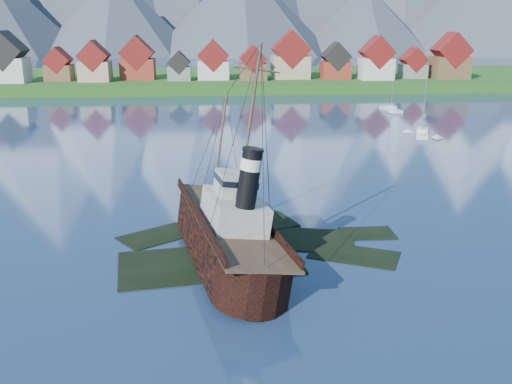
{
  "coord_description": "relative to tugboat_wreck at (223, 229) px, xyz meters",
  "views": [
    {
      "loc": [
        -2.3,
        -54.95,
        23.5
      ],
      "look_at": [
        2.27,
        6.0,
        5.0
      ],
      "focal_mm": 40.0,
      "sensor_mm": 36.0,
      "label": 1
    }
  ],
  "objects": [
    {
      "name": "shore_bank",
      "position": [
        1.56,
        169.88,
        -2.9
      ],
      "size": [
        600.0,
        80.0,
        3.2
      ],
      "primitive_type": "cube",
      "color": "#284E16",
      "rests_on": "ground"
    },
    {
      "name": "tugboat_wreck",
      "position": [
        0.0,
        0.0,
        0.0
      ],
      "size": [
        6.75,
        29.08,
        23.04
      ],
      "rotation": [
        0.0,
        0.15,
        0.2
      ],
      "color": "black",
      "rests_on": "ground"
    },
    {
      "name": "ground",
      "position": [
        1.56,
        -0.12,
        -2.9
      ],
      "size": [
        1400.0,
        1400.0,
        0.0
      ],
      "primitive_type": "plane",
      "color": "#1C2F4E",
      "rests_on": "ground"
    },
    {
      "name": "shoal",
      "position": [
        3.34,
        2.03,
        -3.25
      ],
      "size": [
        31.71,
        21.24,
        1.14
      ],
      "color": "black",
      "rests_on": "ground"
    },
    {
      "name": "sailboat_d",
      "position": [
        43.32,
        61.18,
        -2.6
      ],
      "size": [
        5.43,
        9.82,
        13.06
      ],
      "rotation": [
        0.0,
        0.0,
        -0.34
      ],
      "color": "silver",
      "rests_on": "ground"
    },
    {
      "name": "seawall",
      "position": [
        1.56,
        131.88,
        -2.9
      ],
      "size": [
        600.0,
        2.5,
        2.0
      ],
      "primitive_type": "cube",
      "color": "#3F3D38",
      "rests_on": "ground"
    },
    {
      "name": "town",
      "position": [
        -31.56,
        152.07,
        6.09
      ],
      "size": [
        250.96,
        16.69,
        17.3
      ],
      "color": "maroon",
      "rests_on": "ground"
    },
    {
      "name": "sailboat_e",
      "position": [
        47.04,
        95.12,
        -2.65
      ],
      "size": [
        3.71,
        9.93,
        11.24
      ],
      "rotation": [
        0.0,
        0.0,
        0.13
      ],
      "color": "silver",
      "rests_on": "ground"
    }
  ]
}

